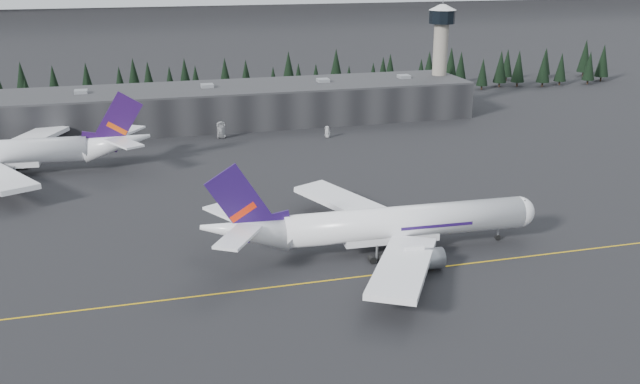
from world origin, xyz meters
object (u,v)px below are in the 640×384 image
object	(u,v)px
jet_main	(377,225)
gse_vehicle_a	(221,136)
jet_parked	(10,153)
control_tower	(441,45)
gse_vehicle_b	(328,136)
terminal	(238,104)

from	to	relation	value
jet_main	gse_vehicle_a	bearing A→B (deg)	101.86
jet_parked	gse_vehicle_a	world-z (taller)	jet_parked
control_tower	gse_vehicle_b	distance (m)	64.20
terminal	gse_vehicle_a	size ratio (longest dim) A/B	29.20
jet_main	jet_parked	world-z (taller)	jet_parked
control_tower	jet_main	xyz separation A→B (m)	(-67.03, -120.10, -17.86)
control_tower	jet_parked	distance (m)	150.06
gse_vehicle_a	gse_vehicle_b	distance (m)	33.30
terminal	jet_main	bearing A→B (deg)	-86.10
terminal	jet_parked	size ratio (longest dim) A/B	2.25
gse_vehicle_b	terminal	bearing A→B (deg)	-172.91
jet_parked	jet_main	bearing A→B (deg)	138.51
jet_parked	gse_vehicle_b	bearing A→B (deg)	-166.98
jet_main	gse_vehicle_b	size ratio (longest dim) A/B	17.92
terminal	jet_main	world-z (taller)	jet_main
control_tower	jet_main	world-z (taller)	control_tower
jet_main	gse_vehicle_b	world-z (taller)	jet_main
control_tower	gse_vehicle_b	bearing A→B (deg)	-148.75
control_tower	jet_main	bearing A→B (deg)	-119.16
terminal	gse_vehicle_b	world-z (taller)	terminal
gse_vehicle_a	gse_vehicle_b	world-z (taller)	gse_vehicle_a
terminal	control_tower	distance (m)	76.98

